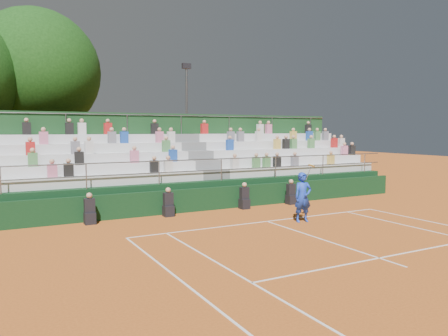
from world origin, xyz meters
TOP-DOWN VIEW (x-y plane):
  - ground at (0.00, 0.00)m, footprint 90.00×90.00m
  - courtside_wall at (0.00, 3.20)m, footprint 20.00×0.15m
  - line_officials at (-1.31, 2.75)m, footprint 9.70×0.40m
  - grandstand at (0.01, 6.44)m, footprint 20.00×5.20m
  - tennis_player at (1.17, -0.69)m, footprint 0.91×0.58m
  - tree_east at (-6.81, 13.27)m, footprint 7.09×7.09m
  - floodlight_mast at (2.57, 13.60)m, footprint 0.60×0.25m

SIDE VIEW (x-z plane):
  - ground at x=0.00m, z-range 0.00..0.00m
  - line_officials at x=-1.31m, z-range -0.12..1.07m
  - courtside_wall at x=0.00m, z-range 0.00..1.00m
  - tennis_player at x=1.17m, z-range -0.15..2.06m
  - grandstand at x=0.01m, z-range -1.13..3.27m
  - floodlight_mast at x=2.57m, z-range 0.67..8.64m
  - tree_east at x=-6.81m, z-range 1.60..11.92m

